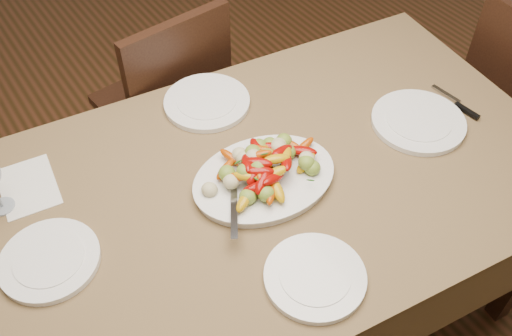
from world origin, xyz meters
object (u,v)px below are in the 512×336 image
object	(u,v)px
chair_far	(160,103)
serving_platter	(264,180)
plate_right	(418,122)
plate_far	(207,102)
plate_near	(315,277)
dining_table	(256,257)
plate_left	(50,260)

from	to	relation	value
chair_far	serving_platter	bearing A→B (deg)	82.12
chair_far	plate_right	bearing A→B (deg)	115.38
plate_far	plate_near	world-z (taller)	same
dining_table	plate_right	xyz separation A→B (m)	(0.56, -0.08, 0.39)
dining_table	plate_left	bearing A→B (deg)	172.88
dining_table	plate_far	xyz separation A→B (m)	(0.06, 0.37, 0.39)
plate_left	plate_near	bearing A→B (deg)	-38.50
plate_left	plate_far	size ratio (longest dim) A/B	0.91
dining_table	chair_far	distance (m)	0.78
dining_table	plate_right	bearing A→B (deg)	-8.57
plate_left	plate_right	world-z (taller)	same
chair_far	plate_left	size ratio (longest dim) A/B	3.74
chair_far	serving_platter	distance (m)	0.84
chair_far	plate_left	xyz separation A→B (m)	(-0.64, -0.70, 0.29)
plate_left	serving_platter	bearing A→B (deg)	-8.19
serving_platter	dining_table	bearing A→B (deg)	143.57
serving_platter	plate_left	xyz separation A→B (m)	(-0.60, 0.09, -0.00)
serving_platter	plate_left	world-z (taller)	serving_platter
dining_table	serving_platter	xyz separation A→B (m)	(0.02, -0.01, 0.39)
serving_platter	plate_right	distance (m)	0.55
dining_table	plate_far	bearing A→B (deg)	80.93
dining_table	serving_platter	distance (m)	0.39
plate_far	plate_near	size ratio (longest dim) A/B	1.10
dining_table	plate_left	size ratio (longest dim) A/B	7.24
chair_far	plate_right	world-z (taller)	chair_far
chair_far	plate_far	xyz separation A→B (m)	(0.00, -0.40, 0.29)
serving_platter	chair_far	bearing A→B (deg)	87.07
serving_platter	plate_near	bearing A→B (deg)	-103.14
plate_far	chair_far	bearing A→B (deg)	90.02
plate_left	plate_near	xyz separation A→B (m)	(0.52, -0.42, 0.00)
plate_left	plate_far	bearing A→B (deg)	24.81
chair_far	plate_near	size ratio (longest dim) A/B	3.73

